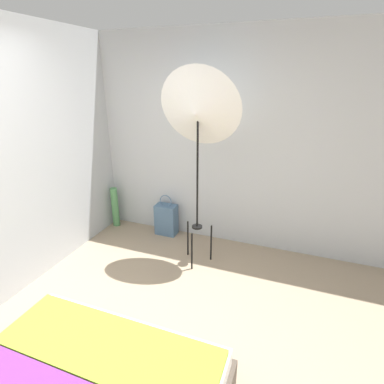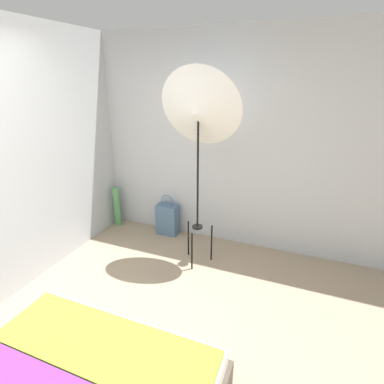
% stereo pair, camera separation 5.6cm
% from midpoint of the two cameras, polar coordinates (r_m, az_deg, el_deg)
% --- Properties ---
extents(wall_back, '(8.00, 0.05, 2.60)m').
position_cam_midpoint_polar(wall_back, '(3.76, 2.50, 9.37)').
color(wall_back, '#B7BCC1').
rests_on(wall_back, ground_plane).
extents(wall_side_left, '(0.05, 8.00, 2.60)m').
position_cam_midpoint_polar(wall_side_left, '(3.46, -29.09, 5.61)').
color(wall_side_left, '#B7BCC1').
rests_on(wall_side_left, ground_plane).
extents(photo_umbrella, '(0.86, 0.45, 2.18)m').
position_cam_midpoint_polar(photo_umbrella, '(3.07, 0.58, 14.97)').
color(photo_umbrella, black).
rests_on(photo_umbrella, ground_plane).
extents(tote_bag, '(0.29, 0.18, 0.58)m').
position_cam_midpoint_polar(tote_bag, '(4.18, -5.30, -5.19)').
color(tote_bag, slate).
rests_on(tote_bag, ground_plane).
extents(paper_roll, '(0.10, 0.10, 0.58)m').
position_cam_midpoint_polar(paper_roll, '(4.50, -14.78, -2.79)').
color(paper_roll, '#56995B').
rests_on(paper_roll, ground_plane).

